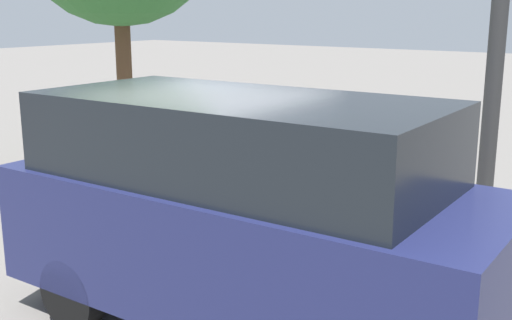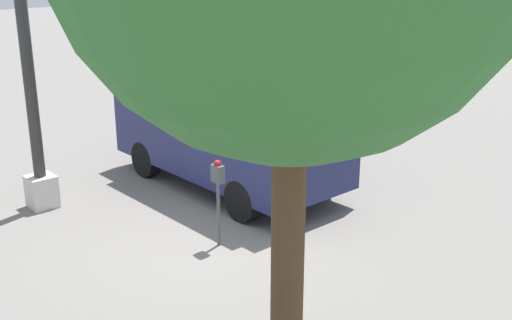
{
  "view_description": "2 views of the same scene",
  "coord_description": "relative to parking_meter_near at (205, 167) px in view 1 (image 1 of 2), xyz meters",
  "views": [
    {
      "loc": [
        4.84,
        -5.73,
        2.95
      ],
      "look_at": [
        0.18,
        0.79,
        1.06
      ],
      "focal_mm": 45.0,
      "sensor_mm": 36.0,
      "label": 1
    },
    {
      "loc": [
        -7.21,
        5.55,
        4.18
      ],
      "look_at": [
        -0.45,
        -0.24,
        1.23
      ],
      "focal_mm": 45.0,
      "sensor_mm": 36.0,
      "label": 2
    }
  ],
  "objects": [
    {
      "name": "parking_meter_near",
      "position": [
        0.0,
        0.0,
        0.0
      ],
      "size": [
        0.2,
        0.11,
        1.33
      ],
      "rotation": [
        0.0,
        0.0,
        0.0
      ],
      "color": "#4C4C4C",
      "rests_on": "ground"
    },
    {
      "name": "ground_plane",
      "position": [
        0.31,
        -0.37,
        -0.98
      ],
      "size": [
        80.0,
        80.0,
        0.0
      ],
      "primitive_type": "plane",
      "color": "slate"
    },
    {
      "name": "lamp_post",
      "position": [
        3.12,
        1.37,
        1.31
      ],
      "size": [
        0.44,
        0.44,
        6.12
      ],
      "color": "beige",
      "rests_on": "ground"
    },
    {
      "name": "parked_van",
      "position": [
        1.87,
        -1.67,
        0.21
      ],
      "size": [
        4.63,
        2.03,
        2.21
      ],
      "rotation": [
        0.0,
        0.0,
        0.02
      ],
      "color": "navy",
      "rests_on": "ground"
    }
  ]
}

